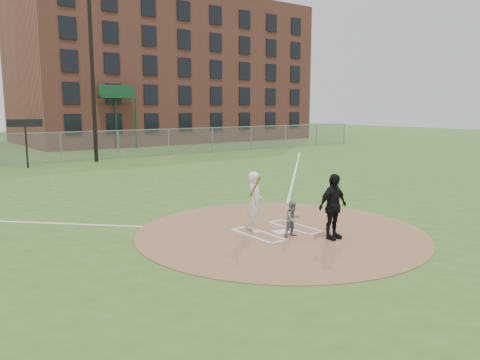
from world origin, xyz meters
TOP-DOWN VIEW (x-y plane):
  - ground at (0.00, 0.00)m, footprint 140.00×140.00m
  - dirt_circle at (0.00, 0.00)m, footprint 8.40×8.40m
  - home_plate at (-0.06, -0.13)m, footprint 0.54×0.54m
  - foul_line_first at (9.00, 9.00)m, footprint 17.04×17.04m
  - catcher at (-0.08, -0.60)m, footprint 0.50×0.39m
  - umpire at (0.65, -1.41)m, footprint 1.09×0.50m
  - batters_boxes at (0.00, 0.15)m, footprint 2.08×1.88m
  - batter_at_plate at (-0.57, 0.49)m, footprint 0.73×1.09m
  - outfield_fence at (0.00, 22.00)m, footprint 56.08×0.08m
  - brick_warehouse at (16.00, 37.96)m, footprint 30.00×17.17m
  - light_pole at (2.00, 21.00)m, footprint 1.20×0.30m
  - scoreboard_sign at (-2.50, 20.20)m, footprint 2.00×0.10m

SIDE VIEW (x-z plane):
  - ground at x=0.00m, z-range 0.00..0.00m
  - foul_line_first at x=9.00m, z-range 0.00..0.01m
  - dirt_circle at x=0.00m, z-range 0.00..0.02m
  - batters_boxes at x=0.00m, z-range 0.02..0.03m
  - home_plate at x=-0.06m, z-range 0.02..0.05m
  - catcher at x=-0.08m, z-range 0.02..1.03m
  - batter_at_plate at x=-0.57m, z-range 0.02..1.79m
  - umpire at x=0.65m, z-range 0.02..1.84m
  - outfield_fence at x=0.00m, z-range 0.00..2.03m
  - scoreboard_sign at x=-2.50m, z-range 0.92..3.85m
  - light_pole at x=2.00m, z-range 0.50..12.72m
  - brick_warehouse at x=16.00m, z-range 0.00..15.00m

